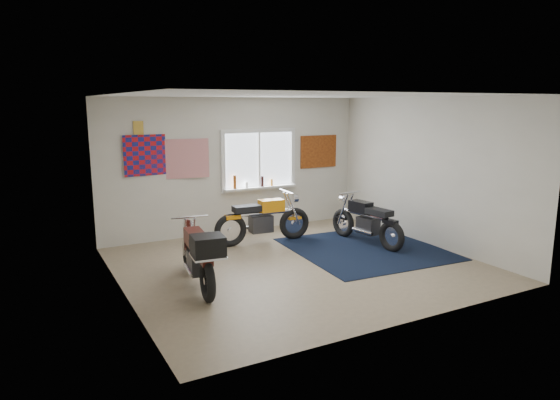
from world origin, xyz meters
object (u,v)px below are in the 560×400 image
navy_rug (366,249)px  black_chrome_bike (367,223)px  yellow_triumph (263,221)px  maroon_tourer (199,256)px

navy_rug → black_chrome_bike: size_ratio=1.44×
navy_rug → yellow_triumph: (-1.44, 1.27, 0.42)m
yellow_triumph → maroon_tourer: 2.54m
black_chrome_bike → maroon_tourer: bearing=94.6°
navy_rug → maroon_tourer: size_ratio=1.41×
yellow_triumph → maroon_tourer: bearing=-133.0°
navy_rug → black_chrome_bike: (0.23, 0.29, 0.40)m
navy_rug → yellow_triumph: 1.96m
yellow_triumph → black_chrome_bike: bearing=-26.5°
maroon_tourer → navy_rug: bearing=-74.7°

